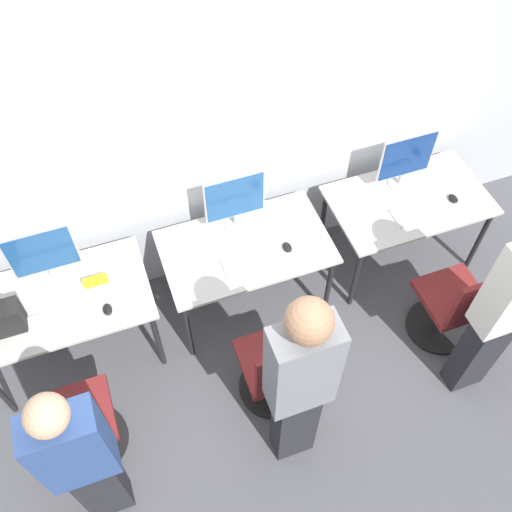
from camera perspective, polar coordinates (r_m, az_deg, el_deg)
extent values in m
plane|color=#4C4C51|center=(4.39, 0.63, -8.05)|extent=(20.00, 20.00, 0.00)
cube|color=#B7BCC1|center=(3.79, -3.64, 12.87)|extent=(12.00, 0.05, 2.80)
cube|color=#BCB7AD|center=(3.95, -19.10, -4.24)|extent=(1.18, 0.70, 0.02)
cylinder|color=black|center=(4.05, -9.79, -8.27)|extent=(0.04, 0.04, 0.68)
cylinder|color=black|center=(4.38, -11.70, -1.65)|extent=(0.04, 0.04, 0.68)
cylinder|color=#B2B2B7|center=(4.05, -19.54, -1.99)|extent=(0.18, 0.18, 0.01)
cylinder|color=#B2B2B7|center=(4.01, -19.74, -1.56)|extent=(0.04, 0.04, 0.09)
cube|color=#B2B2B7|center=(3.84, -20.66, 0.40)|extent=(0.43, 0.01, 0.38)
cube|color=navy|center=(3.83, -20.64, 0.31)|extent=(0.41, 0.01, 0.35)
cube|color=silver|center=(3.84, -18.85, -6.02)|extent=(0.41, 0.17, 0.02)
ellipsoid|color=black|center=(3.79, -14.63, -5.19)|extent=(0.06, 0.09, 0.03)
cylinder|color=black|center=(4.21, -15.99, -17.29)|extent=(0.48, 0.48, 0.03)
cylinder|color=black|center=(4.02, -16.67, -16.29)|extent=(0.04, 0.04, 0.38)
cube|color=maroon|center=(3.82, -17.45, -15.14)|extent=(0.44, 0.44, 0.05)
cube|color=maroon|center=(3.52, -17.92, -16.59)|extent=(0.40, 0.04, 0.44)
cube|color=#232328|center=(3.73, -15.20, -21.16)|extent=(0.25, 0.16, 0.73)
cube|color=navy|center=(3.10, -17.97, -17.69)|extent=(0.36, 0.20, 0.63)
sphere|color=tan|center=(2.73, -20.23, -14.75)|extent=(0.21, 0.21, 0.21)
cube|color=#BCB7AD|center=(3.99, -1.03, 0.91)|extent=(1.18, 0.70, 0.02)
cylinder|color=black|center=(4.05, -6.78, -7.40)|extent=(0.04, 0.04, 0.68)
cylinder|color=black|center=(4.25, 7.26, -3.07)|extent=(0.04, 0.04, 0.68)
cylinder|color=black|center=(4.38, -8.93, -0.86)|extent=(0.04, 0.04, 0.68)
cylinder|color=black|center=(4.57, 4.16, 2.87)|extent=(0.04, 0.04, 0.68)
cylinder|color=#B2B2B7|center=(4.10, -2.01, 3.26)|extent=(0.18, 0.18, 0.01)
cylinder|color=#B2B2B7|center=(4.06, -2.03, 3.74)|extent=(0.04, 0.04, 0.09)
cube|color=#B2B2B7|center=(3.89, -2.15, 5.91)|extent=(0.43, 0.01, 0.38)
cube|color=navy|center=(3.89, -2.11, 5.83)|extent=(0.41, 0.01, 0.35)
cube|color=silver|center=(3.89, -0.34, -0.46)|extent=(0.41, 0.17, 0.02)
ellipsoid|color=black|center=(3.96, 3.14, 0.88)|extent=(0.06, 0.09, 0.03)
cylinder|color=black|center=(4.20, 1.64, -12.88)|extent=(0.48, 0.48, 0.03)
cylinder|color=black|center=(4.01, 1.71, -11.70)|extent=(0.04, 0.04, 0.38)
cube|color=maroon|center=(3.81, 1.79, -10.33)|extent=(0.44, 0.44, 0.05)
cube|color=maroon|center=(3.51, 3.10, -11.34)|extent=(0.40, 0.04, 0.44)
cube|color=#232328|center=(3.69, 3.84, -16.15)|extent=(0.25, 0.16, 0.82)
cube|color=slate|center=(2.98, 4.65, -11.04)|extent=(0.36, 0.20, 0.71)
sphere|color=#9E7051|center=(2.57, 5.34, -6.51)|extent=(0.23, 0.23, 0.23)
cube|color=#BCB7AD|center=(4.42, 15.09, 5.43)|extent=(1.18, 0.70, 0.02)
cylinder|color=black|center=(4.32, 9.91, -2.22)|extent=(0.04, 0.04, 0.68)
cylinder|color=black|center=(4.81, 21.42, 1.52)|extent=(0.04, 0.04, 0.68)
cylinder|color=black|center=(4.63, 6.68, 3.58)|extent=(0.04, 0.04, 0.68)
cylinder|color=black|center=(5.09, 17.85, 6.59)|extent=(0.04, 0.04, 0.68)
cylinder|color=#B2B2B7|center=(4.50, 14.15, 7.07)|extent=(0.18, 0.18, 0.01)
cylinder|color=#B2B2B7|center=(4.46, 14.28, 7.53)|extent=(0.04, 0.04, 0.09)
cube|color=#B2B2B7|center=(4.31, 14.85, 9.63)|extent=(0.43, 0.01, 0.38)
cube|color=navy|center=(4.30, 14.90, 9.56)|extent=(0.41, 0.01, 0.35)
cube|color=silver|center=(4.33, 16.07, 4.26)|extent=(0.41, 0.17, 0.02)
ellipsoid|color=black|center=(4.49, 19.13, 5.46)|extent=(0.06, 0.09, 0.03)
cylinder|color=black|center=(4.63, 17.66, -6.72)|extent=(0.48, 0.48, 0.03)
cylinder|color=black|center=(4.46, 18.32, -5.38)|extent=(0.04, 0.04, 0.38)
cube|color=maroon|center=(4.29, 19.05, -3.87)|extent=(0.44, 0.44, 0.05)
cube|color=maroon|center=(4.02, 21.43, -4.23)|extent=(0.40, 0.04, 0.44)
cube|color=#232328|center=(4.15, 21.30, -8.84)|extent=(0.25, 0.16, 0.83)
cube|color=yellow|center=(3.90, -15.75, -2.40)|extent=(0.16, 0.03, 0.08)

